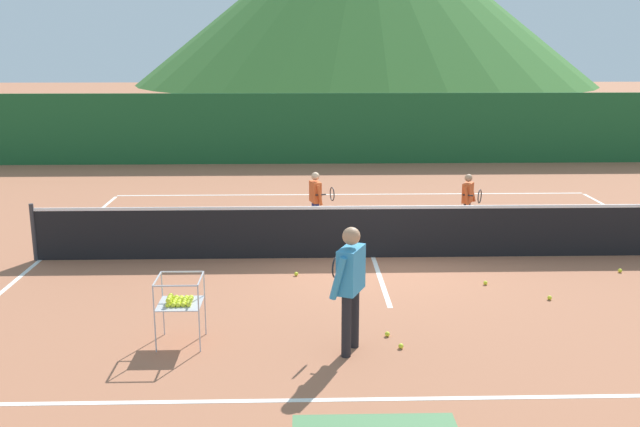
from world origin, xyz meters
The scene contains 17 objects.
ground_plane centered at (0.00, 0.00, 0.00)m, with size 120.00×120.00×0.00m, color #A86647.
line_baseline_near centered at (0.00, -5.32, 0.00)m, with size 12.15×0.08×0.01m, color white.
line_baseline_far centered at (0.00, 5.57, 0.00)m, with size 12.15×0.08×0.01m, color white.
line_sideline_west centered at (-6.08, 0.00, 0.00)m, with size 0.08×10.90×0.01m, color white.
line_service_center centered at (0.00, 0.00, 0.00)m, with size 0.08×5.12×0.01m, color white.
tennis_net centered at (0.00, 0.00, 0.50)m, with size 12.37×0.08×1.05m.
instructor centered at (-0.71, -4.05, 0.99)m, with size 0.49×0.82×1.64m.
student_0 centered at (-1.01, 1.93, 0.75)m, with size 0.52×0.54×1.25m.
student_1 centered at (2.18, 1.94, 0.72)m, with size 0.40×0.67×1.19m.
ball_cart centered at (-2.91, -3.74, 0.58)m, with size 0.58×0.58×0.90m.
tennis_ball_0 centered at (-1.41, -1.02, 0.03)m, with size 0.07×0.07×0.07m, color yellow.
tennis_ball_1 centered at (2.49, -2.28, 0.03)m, with size 0.07×0.07×0.07m, color yellow.
tennis_ball_2 centered at (-0.17, -3.60, 0.03)m, with size 0.07×0.07×0.07m, color yellow.
tennis_ball_3 centered at (4.16, -0.99, 0.03)m, with size 0.07×0.07×0.07m, color yellow.
tennis_ball_4 centered at (-0.04, -3.99, 0.03)m, with size 0.07×0.07×0.07m, color yellow.
tennis_ball_5 centered at (1.68, -1.56, 0.03)m, with size 0.07×0.07×0.07m, color yellow.
windscreen_fence centered at (0.00, 10.46, 1.14)m, with size 26.74×0.08×2.28m, color #1E5B2D.
Camera 1 is at (-1.32, -12.43, 3.84)m, focal length 39.71 mm.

